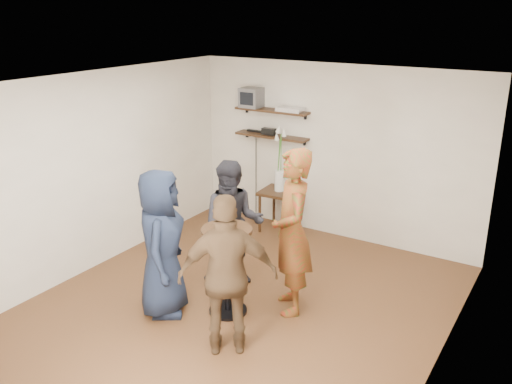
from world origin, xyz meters
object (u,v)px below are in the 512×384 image
crt_monitor (252,97)px  person_plaid (292,232)px  person_brown (228,276)px  side_table (279,197)px  drinks_table (227,259)px  person_navy (161,243)px  radio (269,131)px  dvd_deck (291,109)px  person_dark (233,224)px

crt_monitor → person_plaid: size_ratio=0.17×
person_brown → side_table: bearing=-105.2°
drinks_table → person_navy: person_navy is taller
radio → person_brown: bearing=-65.9°
dvd_deck → drinks_table: dvd_deck is taller
radio → crt_monitor: bearing=180.0°
radio → side_table: 1.03m
person_navy → drinks_table: bearing=-90.0°
dvd_deck → side_table: size_ratio=0.61×
radio → person_navy: size_ratio=0.13×
radio → person_navy: person_navy is taller
dvd_deck → person_navy: bearing=-90.1°
dvd_deck → drinks_table: (0.63, -2.60, -1.23)m
side_table → crt_monitor: bearing=162.9°
dvd_deck → side_table: bearing=-109.0°
crt_monitor → radio: crt_monitor is taller
person_brown → drinks_table: bearing=-90.0°
dvd_deck → drinks_table: 2.95m
side_table → person_dark: bearing=-79.1°
crt_monitor → side_table: crt_monitor is taller
crt_monitor → person_brown: bearing=-61.4°
drinks_table → person_dark: size_ratio=0.65×
person_dark → radio: bearing=79.5°
side_table → person_dark: (0.34, -1.77, 0.25)m
drinks_table → crt_monitor: bearing=116.8°
person_dark → side_table: bearing=72.1°
person_dark → person_navy: 1.05m
radio → person_dark: size_ratio=0.14×
dvd_deck → radio: 0.53m
person_dark → person_navy: person_navy is taller
dvd_deck → person_navy: dvd_deck is taller
radio → person_brown: (1.43, -3.20, -0.67)m
drinks_table → person_dark: (-0.35, 0.64, 0.13)m
radio → dvd_deck: bearing=0.0°
person_brown → radio: bearing=-101.6°
person_dark → crt_monitor: bearing=87.3°
dvd_deck → person_brown: bearing=-71.8°
radio → person_brown: 3.57m
dvd_deck → person_dark: size_ratio=0.25×
crt_monitor → drinks_table: 3.21m
person_navy → crt_monitor: bearing=-17.0°
drinks_table → person_plaid: size_ratio=0.54×
dvd_deck → person_dark: dvd_deck is taller
radio → person_dark: 2.19m
person_dark → person_brown: (0.78, -1.24, 0.04)m
radio → person_plaid: bearing=-53.8°
person_plaid → person_brown: size_ratio=1.14×
side_table → person_brown: size_ratio=0.39×
person_navy → person_dark: bearing=-45.6°
radio → drinks_table: bearing=-68.9°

